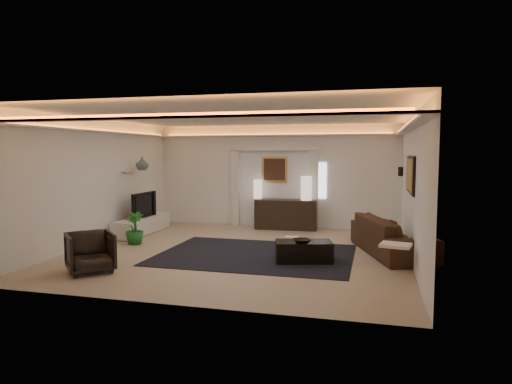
% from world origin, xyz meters
% --- Properties ---
extents(floor, '(7.00, 7.00, 0.00)m').
position_xyz_m(floor, '(0.00, 0.00, 0.00)').
color(floor, tan).
rests_on(floor, ground).
extents(ceiling, '(7.00, 7.00, 0.00)m').
position_xyz_m(ceiling, '(0.00, 0.00, 2.90)').
color(ceiling, white).
rests_on(ceiling, ground).
extents(wall_back, '(7.00, 0.00, 7.00)m').
position_xyz_m(wall_back, '(0.00, 3.50, 1.45)').
color(wall_back, white).
rests_on(wall_back, ground).
extents(wall_front, '(7.00, 0.00, 7.00)m').
position_xyz_m(wall_front, '(0.00, -3.50, 1.45)').
color(wall_front, white).
rests_on(wall_front, ground).
extents(wall_left, '(0.00, 7.00, 7.00)m').
position_xyz_m(wall_left, '(-3.50, 0.00, 1.45)').
color(wall_left, white).
rests_on(wall_left, ground).
extents(wall_right, '(0.00, 7.00, 7.00)m').
position_xyz_m(wall_right, '(3.50, 0.00, 1.45)').
color(wall_right, white).
rests_on(wall_right, ground).
extents(cove_soffit, '(7.00, 7.00, 0.04)m').
position_xyz_m(cove_soffit, '(0.00, 0.00, 2.62)').
color(cove_soffit, silver).
rests_on(cove_soffit, ceiling).
extents(daylight_slit, '(0.25, 0.03, 1.00)m').
position_xyz_m(daylight_slit, '(1.35, 3.48, 1.35)').
color(daylight_slit, white).
rests_on(daylight_slit, wall_back).
extents(area_rug, '(4.00, 3.00, 0.01)m').
position_xyz_m(area_rug, '(0.40, -0.20, 0.01)').
color(area_rug, black).
rests_on(area_rug, ground).
extents(pilaster_left, '(0.22, 0.20, 2.20)m').
position_xyz_m(pilaster_left, '(-1.15, 3.40, 1.10)').
color(pilaster_left, silver).
rests_on(pilaster_left, ground).
extents(pilaster_right, '(0.22, 0.20, 2.20)m').
position_xyz_m(pilaster_right, '(1.15, 3.40, 1.10)').
color(pilaster_right, silver).
rests_on(pilaster_right, ground).
extents(alcove_header, '(2.52, 0.20, 0.12)m').
position_xyz_m(alcove_header, '(0.00, 3.40, 2.25)').
color(alcove_header, silver).
rests_on(alcove_header, wall_back).
extents(painting_frame, '(0.74, 0.04, 0.74)m').
position_xyz_m(painting_frame, '(0.00, 3.47, 1.65)').
color(painting_frame, tan).
rests_on(painting_frame, wall_back).
extents(painting_canvas, '(0.62, 0.02, 0.62)m').
position_xyz_m(painting_canvas, '(0.00, 3.44, 1.65)').
color(painting_canvas, '#4C2D1E').
rests_on(painting_canvas, wall_back).
extents(art_panel_frame, '(0.04, 1.64, 0.74)m').
position_xyz_m(art_panel_frame, '(3.47, 0.30, 1.70)').
color(art_panel_frame, black).
rests_on(art_panel_frame, wall_right).
extents(art_panel_gold, '(0.02, 1.50, 0.62)m').
position_xyz_m(art_panel_gold, '(3.44, 0.30, 1.70)').
color(art_panel_gold, tan).
rests_on(art_panel_gold, wall_right).
extents(wall_sconce, '(0.12, 0.12, 0.22)m').
position_xyz_m(wall_sconce, '(3.38, 2.20, 1.68)').
color(wall_sconce, black).
rests_on(wall_sconce, wall_right).
extents(wall_niche, '(0.10, 0.55, 0.04)m').
position_xyz_m(wall_niche, '(-3.44, 1.40, 1.65)').
color(wall_niche, silver).
rests_on(wall_niche, wall_left).
extents(console, '(1.74, 0.62, 0.86)m').
position_xyz_m(console, '(0.42, 3.10, 0.40)').
color(console, black).
rests_on(console, ground).
extents(lamp_left, '(0.26, 0.26, 0.54)m').
position_xyz_m(lamp_left, '(-0.44, 3.25, 1.09)').
color(lamp_left, '#FBE6CD').
rests_on(lamp_left, console).
extents(lamp_right, '(0.39, 0.39, 0.66)m').
position_xyz_m(lamp_right, '(0.97, 3.11, 1.09)').
color(lamp_right, '#F4E0C3').
rests_on(lamp_right, console).
extents(media_ledge, '(0.60, 2.25, 0.42)m').
position_xyz_m(media_ledge, '(-3.15, 1.49, 0.23)').
color(media_ledge, silver).
rests_on(media_ledge, ground).
extents(tv, '(1.16, 0.18, 0.66)m').
position_xyz_m(tv, '(-3.15, 1.41, 0.78)').
color(tv, black).
rests_on(tv, media_ledge).
extents(figurine, '(0.14, 0.14, 0.38)m').
position_xyz_m(figurine, '(-3.15, 2.04, 0.64)').
color(figurine, black).
rests_on(figurine, media_ledge).
extents(ginger_jar, '(0.37, 0.37, 0.35)m').
position_xyz_m(ginger_jar, '(-3.15, 1.56, 1.84)').
color(ginger_jar, '#354954').
rests_on(ginger_jar, wall_niche).
extents(plant, '(0.43, 0.43, 0.75)m').
position_xyz_m(plant, '(-2.61, 0.15, 0.38)').
color(plant, '#1D6220').
rests_on(plant, ground).
extents(sofa, '(2.82, 1.80, 0.77)m').
position_xyz_m(sofa, '(3.15, 0.63, 0.38)').
color(sofa, '#3F2F20').
rests_on(sofa, ground).
extents(throw_blanket, '(0.57, 0.50, 0.05)m').
position_xyz_m(throw_blanket, '(3.15, -1.19, 0.55)').
color(throw_blanket, beige).
rests_on(throw_blanket, sofa).
extents(throw_pillow, '(0.17, 0.37, 0.35)m').
position_xyz_m(throw_pillow, '(2.86, 0.82, 0.55)').
color(throw_pillow, tan).
rests_on(throw_pillow, sofa).
extents(coffee_table, '(1.20, 0.86, 0.40)m').
position_xyz_m(coffee_table, '(1.46, -0.53, 0.20)').
color(coffee_table, black).
rests_on(coffee_table, ground).
extents(bowl, '(0.45, 0.45, 0.08)m').
position_xyz_m(bowl, '(1.46, -0.75, 0.45)').
color(bowl, black).
rests_on(bowl, coffee_table).
extents(magazine, '(0.25, 0.18, 0.03)m').
position_xyz_m(magazine, '(1.17, -0.27, 0.42)').
color(magazine, white).
rests_on(magazine, coffee_table).
extents(armchair, '(1.11, 1.11, 0.72)m').
position_xyz_m(armchair, '(-2.11, -2.26, 0.36)').
color(armchair, black).
rests_on(armchair, ground).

